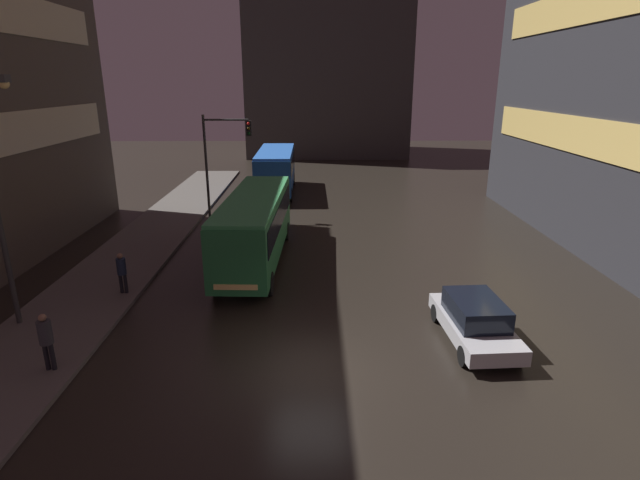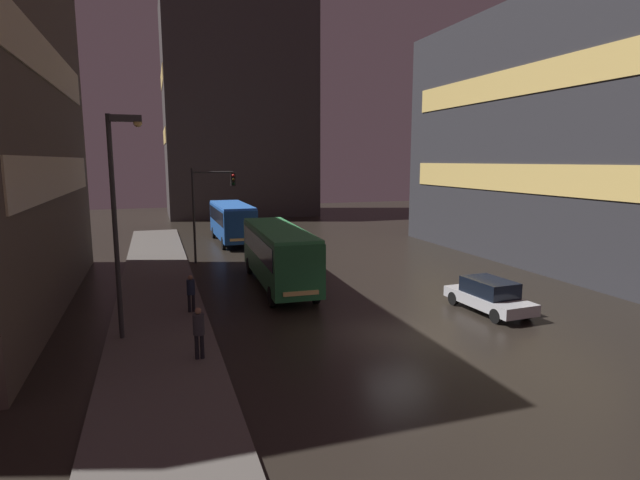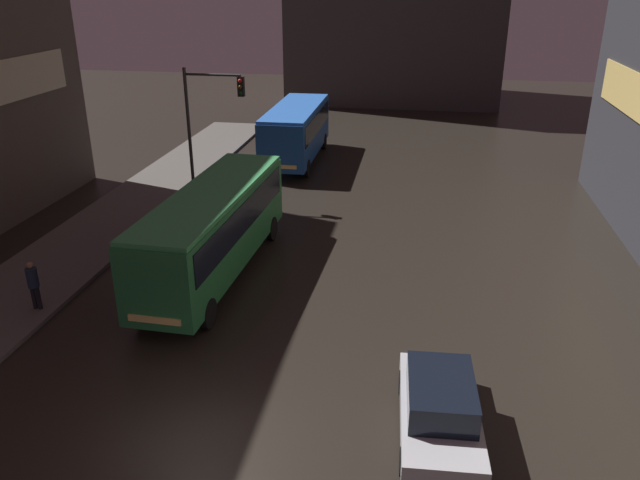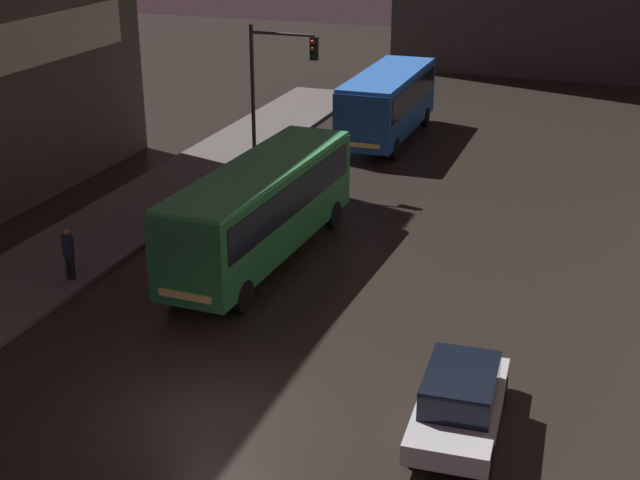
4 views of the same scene
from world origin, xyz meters
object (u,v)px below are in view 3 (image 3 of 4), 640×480
at_px(bus_near, 214,224).
at_px(traffic_light_main, 207,114).
at_px(car_taxi, 440,406).
at_px(pedestrian_mid, 33,282).
at_px(bus_far, 296,128).

bearing_deg(bus_near, traffic_light_main, -68.27).
bearing_deg(traffic_light_main, car_taxi, -54.97).
relative_size(pedestrian_mid, traffic_light_main, 0.26).
distance_m(car_taxi, pedestrian_mid, 13.60).
height_order(bus_near, car_taxi, bus_near).
bearing_deg(bus_far, traffic_light_main, 70.05).
relative_size(bus_far, car_taxi, 2.04).
distance_m(bus_near, bus_far, 15.76).
distance_m(bus_near, car_taxi, 11.14).
bearing_deg(car_taxi, traffic_light_main, -58.04).
xyz_separation_m(car_taxi, traffic_light_main, (-10.97, 15.65, 3.53)).
xyz_separation_m(bus_far, pedestrian_mid, (-4.79, -19.49, -0.89)).
bearing_deg(bus_far, car_taxi, 109.08).
relative_size(bus_near, car_taxi, 2.31).
xyz_separation_m(bus_near, pedestrian_mid, (-4.95, -3.73, -0.89)).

